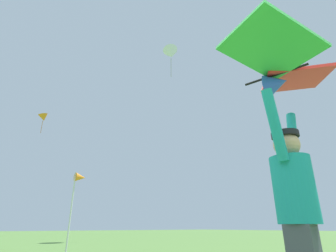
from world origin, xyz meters
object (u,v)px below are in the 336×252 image
held_stunt_kite (281,71)px  marker_flag (79,184)px  distant_kite_orange_overhead_distant (43,118)px  kite_flyer_person (297,209)px  distant_kite_white_low_left (171,54)px

held_stunt_kite → marker_flag: size_ratio=0.75×
held_stunt_kite → distant_kite_orange_overhead_distant: 36.54m
distant_kite_orange_overhead_distant → held_stunt_kite: bearing=-97.6°
kite_flyer_person → distant_kite_orange_overhead_distant: distant_kite_orange_overhead_distant is taller
kite_flyer_person → distant_kite_white_low_left: size_ratio=0.64×
distant_kite_orange_overhead_distant → kite_flyer_person: bearing=-97.6°
kite_flyer_person → distant_kite_white_low_left: distant_kite_white_low_left is taller
distant_kite_white_low_left → marker_flag: 17.55m
held_stunt_kite → distant_kite_orange_overhead_distant: bearing=82.4°
held_stunt_kite → distant_kite_white_low_left: (9.59, 13.59, 12.46)m
marker_flag → kite_flyer_person: bearing=-92.7°
distant_kite_orange_overhead_distant → distant_kite_white_low_left: bearing=-76.3°
distant_kite_orange_overhead_distant → marker_flag: distant_kite_orange_overhead_distant is taller
held_stunt_kite → kite_flyer_person: bearing=102.6°
held_stunt_kite → distant_kite_white_low_left: size_ratio=0.54×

